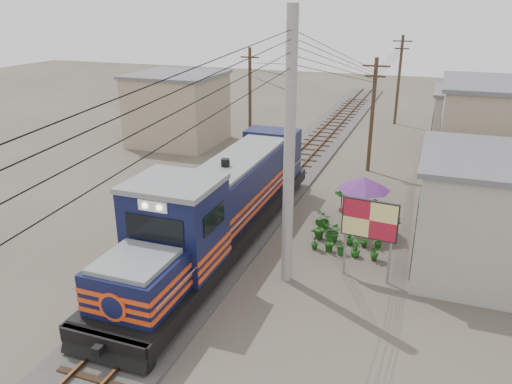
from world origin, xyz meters
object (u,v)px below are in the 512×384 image
at_px(billboard, 370,222).
at_px(vendor, 373,215).
at_px(locomotive, 220,208).
at_px(market_umbrella, 364,183).

bearing_deg(billboard, vendor, 99.94).
height_order(locomotive, market_umbrella, locomotive).
bearing_deg(vendor, locomotive, 1.79).
bearing_deg(market_umbrella, billboard, -78.80).
bearing_deg(market_umbrella, vendor, 21.74).
bearing_deg(billboard, locomotive, 179.89).
xyz_separation_m(locomotive, vendor, (6.00, 3.84, -1.02)).
relative_size(locomotive, market_umbrella, 5.84).
xyz_separation_m(locomotive, billboard, (6.34, -0.64, 0.58)).
distance_m(market_umbrella, vendor, 1.65).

